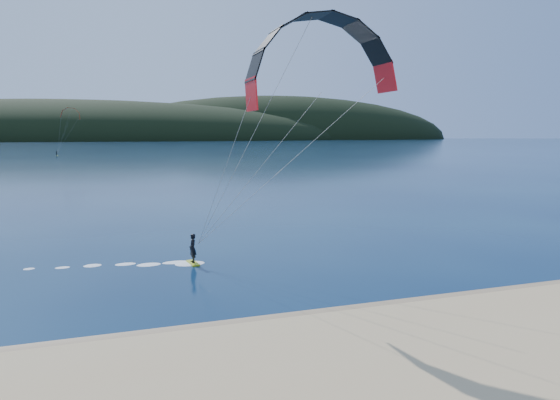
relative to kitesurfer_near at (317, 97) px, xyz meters
name	(u,v)px	position (x,y,z in m)	size (l,w,h in m)	color
ground	(285,376)	(-6.12, -12.01, -10.86)	(1800.00, 1800.00, 0.00)	#07193A
wet_sand	(252,328)	(-6.12, -7.51, -10.81)	(220.00, 2.50, 0.10)	#826A4B
headland	(118,140)	(-5.49, 733.27, -10.86)	(1200.00, 310.00, 140.00)	black
kitesurfer_near	(317,97)	(0.00, 0.00, 0.00)	(22.62, 7.92, 14.15)	#B1C116
kitesurfer_far	(70,117)	(-27.50, 186.20, 4.30)	(10.36, 5.63, 17.69)	#B1C116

